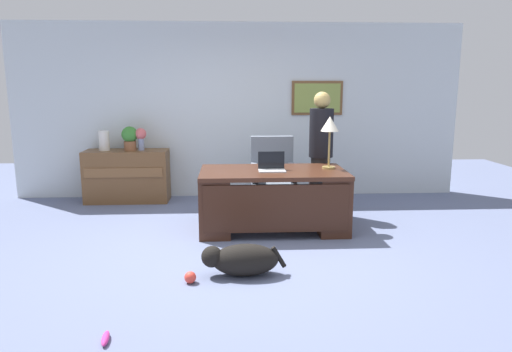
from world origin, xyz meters
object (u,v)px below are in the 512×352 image
desk_lamp (330,127)px  dog_toy_bone (105,338)px  vase_empty (104,141)px  potted_plant (130,137)px  credenza (127,176)px  person_standing (321,152)px  dog_lying (242,259)px  vase_with_flowers (141,136)px  desk (273,198)px  dog_toy_ball (190,277)px  armchair (273,178)px  laptop (272,166)px

desk_lamp → dog_toy_bone: bearing=-128.6°
vase_empty → potted_plant: size_ratio=0.82×
credenza → person_standing: size_ratio=0.74×
dog_lying → vase_with_flowers: vase_with_flowers is taller
dog_lying → vase_with_flowers: bearing=116.0°
desk → dog_toy_ball: bearing=-119.8°
desk → armchair: size_ratio=1.68×
credenza → dog_lying: size_ratio=1.56×
desk_lamp → vase_with_flowers: size_ratio=1.92×
dog_toy_ball → desk: bearing=60.2°
armchair → vase_with_flowers: 2.12m
vase_empty → potted_plant: (0.38, 0.00, 0.05)m
armchair → vase_empty: (-2.48, 0.68, 0.46)m
potted_plant → dog_toy_bone: size_ratio=1.87×
dog_toy_ball → dog_toy_bone: dog_toy_ball is taller
credenza → laptop: size_ratio=3.88×
desk → vase_empty: bearing=147.0°
desk_lamp → potted_plant: (-2.72, 1.45, -0.26)m
laptop → vase_with_flowers: size_ratio=0.96×
desk_lamp → vase_with_flowers: 2.95m
dog_lying → dog_toy_ball: size_ratio=7.45×
person_standing → laptop: bearing=-137.3°
dog_lying → dog_toy_bone: dog_lying is taller
credenza → vase_with_flowers: size_ratio=3.73×
vase_with_flowers → person_standing: bearing=-19.2°
desk → person_standing: 1.07m
person_standing → potted_plant: size_ratio=4.63×
desk_lamp → credenza: bearing=152.6°
desk_lamp → potted_plant: size_ratio=1.78×
desk → dog_toy_ball: size_ratio=16.47×
armchair → dog_toy_bone: size_ratio=5.42×
armchair → dog_toy_ball: size_ratio=9.78×
vase_with_flowers → vase_empty: (-0.54, 0.00, -0.06)m
dog_lying → laptop: bearing=74.1°
desk → dog_lying: 1.47m
dog_lying → dog_toy_bone: bearing=-131.3°
desk → laptop: 0.39m
laptop → dog_toy_ball: 1.92m
armchair → potted_plant: (-2.10, 0.68, 0.51)m
credenza → dog_toy_ball: (1.21, -3.10, -0.34)m
armchair → person_standing: size_ratio=0.63×
laptop → potted_plant: 2.54m
credenza → person_standing: 2.97m
vase_empty → dog_toy_bone: vase_empty is taller
potted_plant → desk: bearing=-37.6°
person_standing → vase_empty: 3.23m
credenza → laptop: bearing=-37.0°
dog_lying → potted_plant: 3.46m
desk → desk_lamp: size_ratio=2.74×
vase_empty → dog_toy_ball: bearing=-63.9°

